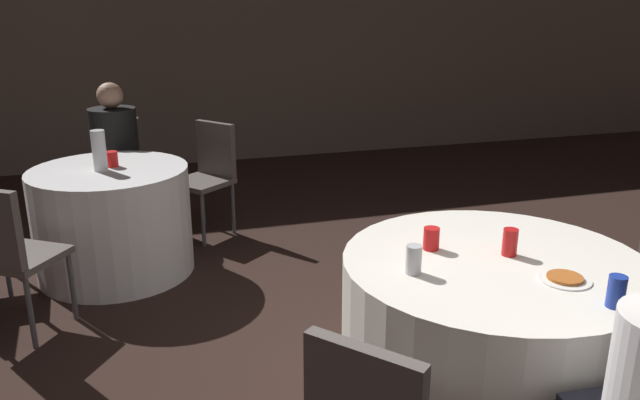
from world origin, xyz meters
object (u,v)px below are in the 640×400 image
(chair_far_northeast, at_px, (209,168))
(person_black_shirt, at_px, (116,158))
(chair_far_southwest, at_px, (7,247))
(soda_can_blue, at_px, (616,292))
(soda_can_red, at_px, (510,242))
(chair_far_north, at_px, (118,164))
(table_far, at_px, (113,221))
(bottle_far, at_px, (99,151))
(pizza_plate_near, at_px, (565,278))
(soda_can_silver, at_px, (414,259))
(table_near, at_px, (488,335))

(chair_far_northeast, xyz_separation_m, person_black_shirt, (-0.70, 0.20, 0.08))
(chair_far_southwest, height_order, soda_can_blue, chair_far_southwest)
(soda_can_blue, bearing_deg, soda_can_red, 100.40)
(chair_far_north, relative_size, person_black_shirt, 0.74)
(person_black_shirt, xyz_separation_m, soda_can_blue, (1.81, -3.38, 0.18))
(table_far, xyz_separation_m, bottle_far, (-0.04, -0.04, 0.51))
(soda_can_red, bearing_deg, chair_far_southwest, 150.43)
(chair_far_northeast, height_order, soda_can_red, chair_far_northeast)
(chair_far_north, xyz_separation_m, soda_can_red, (1.70, -2.99, 0.26))
(pizza_plate_near, relative_size, soda_can_red, 1.71)
(bottle_far, bearing_deg, soda_can_silver, -58.15)
(chair_far_northeast, bearing_deg, table_far, 90.00)
(table_near, distance_m, chair_far_northeast, 2.83)
(chair_far_north, relative_size, soda_can_red, 7.34)
(soda_can_red, relative_size, bottle_far, 0.45)
(chair_far_north, bearing_deg, soda_can_blue, 119.18)
(table_near, height_order, table_far, same)
(bottle_far, bearing_deg, pizza_plate_near, -51.39)
(chair_far_north, distance_m, person_black_shirt, 0.17)
(chair_far_northeast, distance_m, pizza_plate_near, 3.13)
(table_near, relative_size, chair_far_northeast, 1.49)
(table_far, distance_m, soda_can_blue, 3.21)
(person_black_shirt, height_order, soda_can_silver, person_black_shirt)
(chair_far_southwest, relative_size, pizza_plate_near, 4.30)
(soda_can_silver, bearing_deg, soda_can_red, 6.37)
(chair_far_north, xyz_separation_m, bottle_far, (-0.07, -0.97, 0.33))
(soda_can_blue, bearing_deg, table_far, 125.27)
(chair_far_southwest, height_order, chair_far_north, same)
(chair_far_southwest, bearing_deg, table_far, 90.00)
(bottle_far, bearing_deg, person_black_shirt, 85.21)
(chair_far_north, xyz_separation_m, soda_can_silver, (1.21, -3.05, 0.26))
(chair_far_north, bearing_deg, table_far, 90.00)
(chair_far_northeast, height_order, person_black_shirt, person_black_shirt)
(chair_far_north, bearing_deg, person_black_shirt, 90.00)
(chair_far_southwest, bearing_deg, soda_can_silver, -3.00)
(chair_far_north, bearing_deg, chair_far_northeast, 155.39)
(table_near, relative_size, chair_far_north, 1.49)
(table_far, xyz_separation_m, pizza_plate_near, (1.81, -2.35, 0.38))
(soda_can_red, relative_size, soda_can_blue, 1.00)
(table_far, xyz_separation_m, chair_far_southwest, (-0.52, -0.78, 0.17))
(chair_far_northeast, relative_size, soda_can_blue, 7.34)
(chair_far_southwest, bearing_deg, table_near, 2.97)
(pizza_plate_near, xyz_separation_m, soda_can_blue, (0.03, -0.25, 0.05))
(table_far, bearing_deg, chair_far_northeast, 38.62)
(person_black_shirt, bearing_deg, chair_far_north, -90.00)
(chair_far_southwest, xyz_separation_m, person_black_shirt, (0.55, 1.56, 0.08))
(table_far, relative_size, bottle_far, 3.88)
(soda_can_red, bearing_deg, pizza_plate_near, -76.44)
(table_far, bearing_deg, chair_far_north, 87.85)
(chair_far_southwest, relative_size, bottle_far, 3.32)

